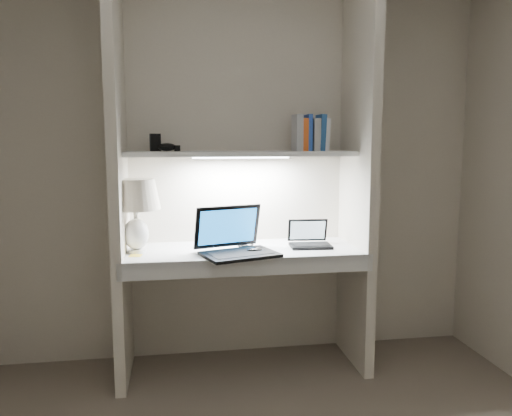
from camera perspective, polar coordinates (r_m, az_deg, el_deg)
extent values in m
cube|color=beige|center=(3.29, -2.14, 4.56)|extent=(3.20, 0.01, 2.50)
cube|color=beige|center=(3.01, -15.47, 4.01)|extent=(0.06, 0.55, 2.50)
cube|color=beige|center=(3.19, 11.62, 4.32)|extent=(0.06, 0.55, 2.50)
cube|color=white|center=(3.08, -1.48, -5.03)|extent=(1.40, 0.55, 0.04)
cube|color=silver|center=(2.84, -0.78, -6.75)|extent=(1.46, 0.03, 0.10)
cube|color=silver|center=(3.11, -1.75, 6.23)|extent=(1.40, 0.36, 0.03)
cube|color=white|center=(3.11, -1.75, 5.82)|extent=(0.60, 0.04, 0.02)
cylinder|color=white|center=(3.07, -13.47, -4.73)|extent=(0.11, 0.11, 0.02)
ellipsoid|color=white|center=(3.05, -13.53, -2.91)|extent=(0.15, 0.15, 0.19)
cylinder|color=white|center=(3.03, -13.59, -0.87)|extent=(0.02, 0.02, 0.08)
sphere|color=#FFD899|center=(3.02, -13.64, 0.62)|extent=(0.04, 0.04, 0.04)
cube|color=black|center=(2.89, -1.85, -5.32)|extent=(0.48, 0.40, 0.02)
cube|color=black|center=(2.88, -1.85, -5.13)|extent=(0.40, 0.30, 0.00)
cube|color=black|center=(3.02, -3.28, -2.11)|extent=(0.42, 0.20, 0.26)
cube|color=#1A7DE5|center=(3.01, -3.22, -2.13)|extent=(0.36, 0.17, 0.21)
cube|color=black|center=(3.13, 6.25, -4.32)|extent=(0.26, 0.19, 0.02)
cube|color=black|center=(3.13, 6.26, -4.15)|extent=(0.22, 0.14, 0.00)
cube|color=black|center=(3.22, 5.90, -2.52)|extent=(0.25, 0.07, 0.15)
cube|color=#ABC6D2|center=(3.22, 5.93, -2.54)|extent=(0.22, 0.05, 0.12)
cube|color=silver|center=(3.28, -2.60, -2.48)|extent=(0.12, 0.09, 0.16)
ellipsoid|color=black|center=(2.95, -0.18, -4.87)|extent=(0.11, 0.08, 0.04)
torus|color=black|center=(3.17, -1.07, -4.21)|extent=(0.10, 0.10, 0.01)
cube|color=yellow|center=(2.97, -13.61, -5.30)|extent=(0.08, 0.08, 0.00)
cube|color=white|center=(3.24, 7.86, 8.28)|extent=(0.03, 0.15, 0.20)
cube|color=#23518E|center=(3.23, 7.36, 8.51)|extent=(0.04, 0.15, 0.23)
cube|color=#B0B0AB|center=(3.22, 6.71, 8.30)|extent=(0.04, 0.15, 0.20)
cube|color=#2950B2|center=(3.21, 5.92, 8.54)|extent=(0.03, 0.15, 0.23)
cube|color=orange|center=(3.20, 5.40, 8.32)|extent=(0.03, 0.15, 0.20)
cube|color=#AEAFB3|center=(3.19, 4.74, 8.56)|extent=(0.04, 0.15, 0.23)
cube|color=black|center=(3.17, -11.44, 7.35)|extent=(0.07, 0.06, 0.11)
ellipsoid|color=black|center=(3.11, -10.14, 6.87)|extent=(0.14, 0.12, 0.05)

